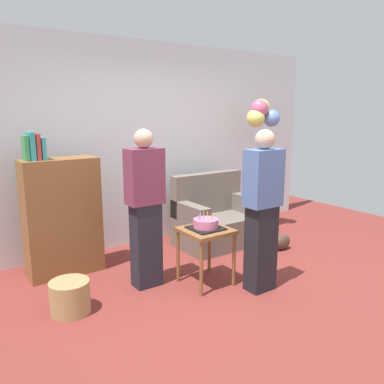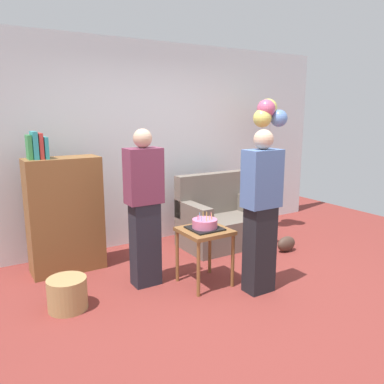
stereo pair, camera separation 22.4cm
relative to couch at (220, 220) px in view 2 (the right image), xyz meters
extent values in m
plane|color=maroon|center=(-0.76, -1.32, -0.34)|extent=(8.00, 8.00, 0.00)
cube|color=silver|center=(-0.76, 0.73, 1.01)|extent=(6.00, 0.10, 2.70)
cube|color=#6B6056|center=(0.00, -0.06, -0.14)|extent=(1.10, 0.70, 0.40)
cube|color=#6B6056|center=(0.00, 0.21, 0.34)|extent=(1.10, 0.16, 0.56)
cube|color=#6B6056|center=(-0.47, -0.06, 0.18)|extent=(0.16, 0.70, 0.24)
cube|color=#6B6056|center=(0.47, -0.06, 0.18)|extent=(0.16, 0.70, 0.24)
cube|color=brown|center=(-2.00, 0.21, 0.31)|extent=(0.80, 0.36, 1.30)
cube|color=#38934C|center=(-2.32, 0.21, 1.09)|extent=(0.04, 0.17, 0.25)
cube|color=teal|center=(-2.27, 0.21, 1.10)|extent=(0.05, 0.20, 0.29)
cube|color=red|center=(-2.21, 0.21, 1.10)|extent=(0.04, 0.19, 0.27)
cube|color=teal|center=(-2.16, 0.21, 1.08)|extent=(0.03, 0.24, 0.23)
cube|color=brown|center=(-0.87, -0.93, 0.24)|extent=(0.48, 0.48, 0.04)
cylinder|color=brown|center=(-1.08, -1.14, -0.06)|extent=(0.04, 0.04, 0.56)
cylinder|color=brown|center=(-0.66, -1.14, -0.06)|extent=(0.04, 0.04, 0.56)
cylinder|color=brown|center=(-1.08, -0.72, -0.06)|extent=(0.04, 0.04, 0.56)
cylinder|color=brown|center=(-0.66, -0.72, -0.06)|extent=(0.04, 0.04, 0.56)
cube|color=black|center=(-0.87, -0.93, 0.27)|extent=(0.32, 0.32, 0.02)
cylinder|color=#D66B93|center=(-0.87, -0.93, 0.32)|extent=(0.26, 0.26, 0.09)
cylinder|color=#EA668C|center=(-0.80, -0.93, 0.40)|extent=(0.01, 0.01, 0.06)
cylinder|color=#F2CC4C|center=(-0.82, -0.89, 0.40)|extent=(0.01, 0.01, 0.06)
cylinder|color=#F2CC4C|center=(-0.84, -0.85, 0.40)|extent=(0.01, 0.01, 0.06)
cylinder|color=#66B2E5|center=(-0.89, -0.86, 0.40)|extent=(0.01, 0.01, 0.06)
cylinder|color=#EA668C|center=(-0.92, -0.90, 0.39)|extent=(0.01, 0.01, 0.05)
cylinder|color=#EA668C|center=(-0.95, -0.92, 0.39)|extent=(0.01, 0.01, 0.05)
cylinder|color=#66B2E5|center=(-0.95, -0.98, 0.40)|extent=(0.01, 0.01, 0.06)
cylinder|color=#F2CC4C|center=(-0.90, -1.00, 0.39)|extent=(0.01, 0.01, 0.05)
cylinder|color=#F2CC4C|center=(-0.86, -0.99, 0.39)|extent=(0.01, 0.01, 0.05)
cylinder|color=#F2CC4C|center=(-0.82, -0.97, 0.40)|extent=(0.01, 0.01, 0.06)
cube|color=#23232D|center=(-1.40, -0.61, 0.10)|extent=(0.28, 0.20, 0.88)
cube|color=#75334C|center=(-1.40, -0.61, 0.82)|extent=(0.36, 0.22, 0.56)
sphere|color=#D1A889|center=(-1.40, -0.61, 1.19)|extent=(0.19, 0.19, 0.19)
cube|color=black|center=(-0.50, -1.35, 0.10)|extent=(0.28, 0.20, 0.88)
cube|color=#4C6BA3|center=(-0.50, -1.35, 0.82)|extent=(0.36, 0.22, 0.56)
sphere|color=#D1A889|center=(-0.50, -1.35, 1.19)|extent=(0.19, 0.19, 0.19)
cylinder|color=#A88451|center=(-2.25, -0.72, -0.19)|extent=(0.36, 0.36, 0.30)
ellipsoid|color=#473328|center=(0.57, -0.68, -0.24)|extent=(0.28, 0.14, 0.20)
cylinder|color=silver|center=(0.91, 0.08, 0.53)|extent=(0.00, 0.00, 1.73)
sphere|color=#668ED6|center=(1.03, 0.04, 1.35)|extent=(0.25, 0.25, 0.25)
sphere|color=#D65B84|center=(0.83, 0.09, 1.49)|extent=(0.26, 0.26, 0.26)
sphere|color=#E5D666|center=(0.93, 0.16, 1.50)|extent=(0.27, 0.27, 0.27)
sphere|color=#E5D666|center=(0.78, 0.10, 1.36)|extent=(0.26, 0.26, 0.26)
camera|label=1|loc=(-3.20, -4.02, 1.46)|focal=36.52mm
camera|label=2|loc=(-3.01, -4.15, 1.46)|focal=36.52mm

